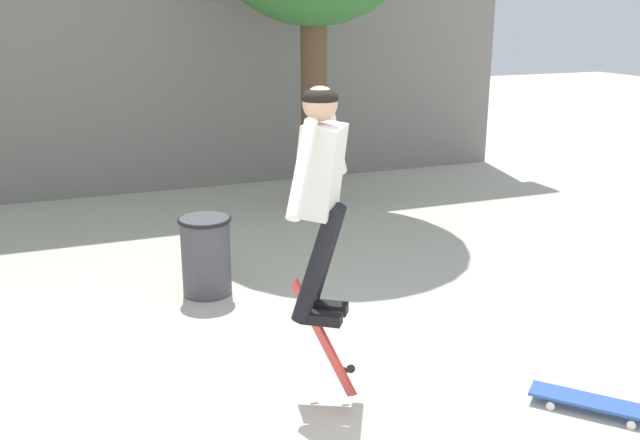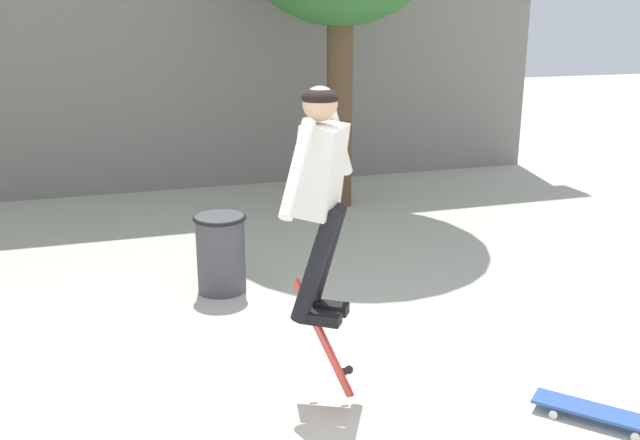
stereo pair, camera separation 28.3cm
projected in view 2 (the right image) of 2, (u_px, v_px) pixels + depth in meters
The scene contains 5 objects.
building_backdrop at pixel (160, 17), 9.68m from camera, with size 11.94×0.52×5.47m.
trash_bin at pixel (221, 251), 6.45m from camera, with size 0.48×0.48×0.72m.
skater at pixel (320, 183), 4.33m from camera, with size 0.80×1.08×1.48m.
skateboard_flipping at pixel (323, 338), 4.62m from camera, with size 0.30×0.62×0.76m.
skateboard_resting at pixel (597, 412), 4.46m from camera, with size 0.66×0.71×0.08m.
Camera 2 is at (-0.95, -3.19, 2.50)m, focal length 40.00 mm.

